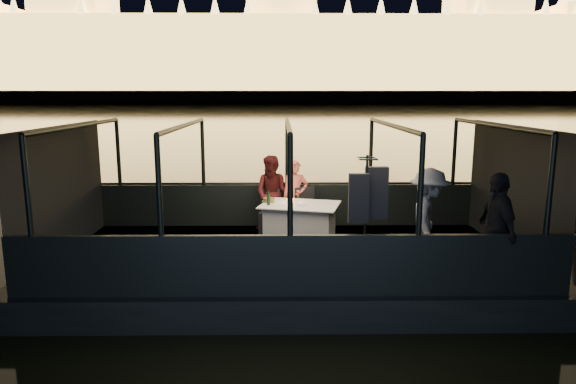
{
  "coord_description": "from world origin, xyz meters",
  "views": [
    {
      "loc": [
        -0.12,
        -8.92,
        3.35
      ],
      "look_at": [
        0.0,
        0.4,
        1.55
      ],
      "focal_mm": 32.0,
      "sensor_mm": 36.0,
      "label": 1
    }
  ],
  "objects_px": {
    "coat_stand": "(365,222)",
    "passenger_stripe": "(428,220)",
    "chair_port_left": "(270,211)",
    "passenger_dark": "(496,230)",
    "wine_bottle": "(268,197)",
    "person_woman_coral": "(295,196)",
    "chair_port_right": "(305,213)",
    "person_man_maroon": "(273,196)",
    "dining_table_central": "(300,223)"
  },
  "relations": [
    {
      "from": "passenger_stripe",
      "to": "wine_bottle",
      "type": "xyz_separation_m",
      "value": [
        -2.6,
        1.54,
        0.06
      ]
    },
    {
      "from": "passenger_stripe",
      "to": "passenger_dark",
      "type": "xyz_separation_m",
      "value": [
        0.83,
        -0.63,
        0.0
      ]
    },
    {
      "from": "dining_table_central",
      "to": "chair_port_left",
      "type": "height_order",
      "value": "chair_port_left"
    },
    {
      "from": "dining_table_central",
      "to": "coat_stand",
      "type": "distance_m",
      "value": 2.22
    },
    {
      "from": "chair_port_left",
      "to": "chair_port_right",
      "type": "height_order",
      "value": "chair_port_right"
    },
    {
      "from": "dining_table_central",
      "to": "passenger_stripe",
      "type": "xyz_separation_m",
      "value": [
        2.0,
        -1.62,
        0.47
      ]
    },
    {
      "from": "coat_stand",
      "to": "chair_port_right",
      "type": "bearing_deg",
      "value": 107.51
    },
    {
      "from": "passenger_stripe",
      "to": "wine_bottle",
      "type": "height_order",
      "value": "passenger_stripe"
    },
    {
      "from": "person_man_maroon",
      "to": "passenger_stripe",
      "type": "bearing_deg",
      "value": -28.01
    },
    {
      "from": "passenger_stripe",
      "to": "chair_port_left",
      "type": "bearing_deg",
      "value": 62.59
    },
    {
      "from": "wine_bottle",
      "to": "person_man_maroon",
      "type": "bearing_deg",
      "value": 86.02
    },
    {
      "from": "chair_port_right",
      "to": "person_man_maroon",
      "type": "distance_m",
      "value": 0.76
    },
    {
      "from": "chair_port_left",
      "to": "person_woman_coral",
      "type": "bearing_deg",
      "value": 16.98
    },
    {
      "from": "dining_table_central",
      "to": "passenger_dark",
      "type": "xyz_separation_m",
      "value": [
        2.83,
        -2.25,
        0.47
      ]
    },
    {
      "from": "chair_port_right",
      "to": "coat_stand",
      "type": "bearing_deg",
      "value": -94.32
    },
    {
      "from": "coat_stand",
      "to": "wine_bottle",
      "type": "relative_size",
      "value": 6.76
    },
    {
      "from": "dining_table_central",
      "to": "passenger_dark",
      "type": "height_order",
      "value": "passenger_dark"
    },
    {
      "from": "person_man_maroon",
      "to": "passenger_dark",
      "type": "xyz_separation_m",
      "value": [
        3.36,
        -3.13,
        0.1
      ]
    },
    {
      "from": "passenger_dark",
      "to": "coat_stand",
      "type": "bearing_deg",
      "value": -102.46
    },
    {
      "from": "coat_stand",
      "to": "passenger_dark",
      "type": "relative_size",
      "value": 1.13
    },
    {
      "from": "coat_stand",
      "to": "passenger_stripe",
      "type": "xyz_separation_m",
      "value": [
        1.06,
        0.33,
        -0.05
      ]
    },
    {
      "from": "coat_stand",
      "to": "person_man_maroon",
      "type": "relative_size",
      "value": 1.22
    },
    {
      "from": "chair_port_right",
      "to": "person_man_maroon",
      "type": "xyz_separation_m",
      "value": [
        -0.65,
        0.25,
        0.3
      ]
    },
    {
      "from": "chair_port_left",
      "to": "passenger_dark",
      "type": "height_order",
      "value": "passenger_dark"
    },
    {
      "from": "chair_port_right",
      "to": "person_woman_coral",
      "type": "xyz_separation_m",
      "value": [
        -0.19,
        0.21,
        0.3
      ]
    },
    {
      "from": "chair_port_right",
      "to": "person_woman_coral",
      "type": "bearing_deg",
      "value": 110.21
    },
    {
      "from": "chair_port_left",
      "to": "chair_port_right",
      "type": "bearing_deg",
      "value": -1.96
    },
    {
      "from": "chair_port_left",
      "to": "wine_bottle",
      "type": "bearing_deg",
      "value": -81.89
    },
    {
      "from": "person_woman_coral",
      "to": "wine_bottle",
      "type": "xyz_separation_m",
      "value": [
        -0.53,
        -0.92,
        0.17
      ]
    },
    {
      "from": "person_woman_coral",
      "to": "wine_bottle",
      "type": "bearing_deg",
      "value": -134.39
    },
    {
      "from": "chair_port_left",
      "to": "chair_port_right",
      "type": "xyz_separation_m",
      "value": [
        0.71,
        -0.13,
        0.0
      ]
    },
    {
      "from": "person_woman_coral",
      "to": "passenger_stripe",
      "type": "xyz_separation_m",
      "value": [
        2.07,
        -2.46,
        0.1
      ]
    },
    {
      "from": "coat_stand",
      "to": "wine_bottle",
      "type": "xyz_separation_m",
      "value": [
        -1.53,
        1.87,
        0.02
      ]
    },
    {
      "from": "chair_port_right",
      "to": "dining_table_central",
      "type": "bearing_deg",
      "value": -122.57
    },
    {
      "from": "wine_bottle",
      "to": "coat_stand",
      "type": "bearing_deg",
      "value": -50.65
    },
    {
      "from": "chair_port_left",
      "to": "dining_table_central",
      "type": "bearing_deg",
      "value": -43.64
    },
    {
      "from": "chair_port_left",
      "to": "coat_stand",
      "type": "xyz_separation_m",
      "value": [
        1.53,
        -2.71,
        0.45
      ]
    },
    {
      "from": "chair_port_left",
      "to": "passenger_dark",
      "type": "relative_size",
      "value": 0.51
    },
    {
      "from": "person_woman_coral",
      "to": "passenger_dark",
      "type": "height_order",
      "value": "passenger_dark"
    },
    {
      "from": "chair_port_right",
      "to": "wine_bottle",
      "type": "bearing_deg",
      "value": -157.21
    },
    {
      "from": "chair_port_right",
      "to": "person_man_maroon",
      "type": "relative_size",
      "value": 0.59
    },
    {
      "from": "coat_stand",
      "to": "passenger_stripe",
      "type": "distance_m",
      "value": 1.11
    },
    {
      "from": "dining_table_central",
      "to": "passenger_stripe",
      "type": "distance_m",
      "value": 2.61
    },
    {
      "from": "passenger_stripe",
      "to": "person_man_maroon",
      "type": "bearing_deg",
      "value": 60.61
    },
    {
      "from": "person_woman_coral",
      "to": "person_man_maroon",
      "type": "xyz_separation_m",
      "value": [
        -0.46,
        0.04,
        0.0
      ]
    },
    {
      "from": "person_man_maroon",
      "to": "passenger_stripe",
      "type": "xyz_separation_m",
      "value": [
        2.53,
        -2.5,
        0.1
      ]
    },
    {
      "from": "chair_port_right",
      "to": "wine_bottle",
      "type": "height_order",
      "value": "wine_bottle"
    },
    {
      "from": "passenger_dark",
      "to": "chair_port_right",
      "type": "bearing_deg",
      "value": -140.15
    },
    {
      "from": "wine_bottle",
      "to": "person_woman_coral",
      "type": "bearing_deg",
      "value": 60.03
    },
    {
      "from": "person_woman_coral",
      "to": "person_man_maroon",
      "type": "relative_size",
      "value": 0.94
    }
  ]
}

